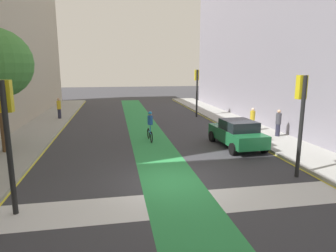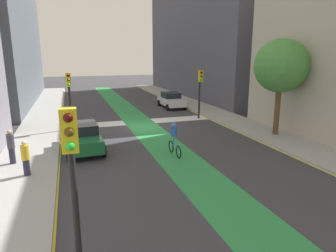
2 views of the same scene
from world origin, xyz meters
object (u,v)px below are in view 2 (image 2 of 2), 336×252
cyclist_in_lane (174,138)px  pedestrian_sidewalk_right_a (11,146)px  traffic_signal_near_right (69,91)px  car_white_left_near (171,100)px  car_green_right_far (83,137)px  street_tree_near (281,66)px  traffic_signal_far_right (72,165)px  pedestrian_sidewalk_right_b (26,158)px  traffic_signal_near_left (200,85)px

cyclist_in_lane → pedestrian_sidewalk_right_a: (8.13, -0.81, 0.05)m
traffic_signal_near_right → car_white_left_near: (-10.01, -7.29, -2.13)m
car_green_right_far → car_white_left_near: (-9.45, -12.04, 0.00)m
car_green_right_far → pedestrian_sidewalk_right_a: (3.44, 1.50, 0.22)m
street_tree_near → pedestrian_sidewalk_right_a: bearing=2.4°
pedestrian_sidewalk_right_a → street_tree_near: street_tree_near is taller
traffic_signal_far_right → car_white_left_near: size_ratio=1.02×
car_white_left_near → pedestrian_sidewalk_right_a: (12.88, 13.53, 0.22)m
traffic_signal_near_right → car_green_right_far: traffic_signal_near_right is taller
pedestrian_sidewalk_right_b → street_tree_near: (-15.05, -2.51, 3.69)m
street_tree_near → traffic_signal_near_left: bearing=-69.7°
traffic_signal_far_right → street_tree_near: size_ratio=0.69×
car_white_left_near → street_tree_near: size_ratio=0.67×
traffic_signal_near_left → cyclist_in_lane: 10.01m
pedestrian_sidewalk_right_a → traffic_signal_near_left: bearing=-150.7°
traffic_signal_far_right → car_white_left_near: (-10.05, -22.61, -2.20)m
traffic_signal_near_right → car_white_left_near: bearing=-143.9°
traffic_signal_near_left → car_white_left_near: bearing=-85.4°
traffic_signal_far_right → pedestrian_sidewalk_right_b: (1.98, -7.23, -2.04)m
traffic_signal_near_right → pedestrian_sidewalk_right_a: size_ratio=2.45×
cyclist_in_lane → street_tree_near: street_tree_near is taller
pedestrian_sidewalk_right_a → street_tree_near: bearing=-177.6°
pedestrian_sidewalk_right_b → traffic_signal_far_right: bearing=105.3°
car_green_right_far → pedestrian_sidewalk_right_b: size_ratio=2.68×
traffic_signal_near_right → car_white_left_near: 12.57m
pedestrian_sidewalk_right_a → traffic_signal_near_right: bearing=-114.7°
car_white_left_near → pedestrian_sidewalk_right_b: size_ratio=2.63×
pedestrian_sidewalk_right_b → street_tree_near: bearing=-170.5°
traffic_signal_near_left → pedestrian_sidewalk_right_b: size_ratio=2.57×
pedestrian_sidewalk_right_b → traffic_signal_near_right: bearing=-104.0°
car_green_right_far → street_tree_near: size_ratio=0.69×
traffic_signal_far_right → street_tree_near: bearing=-143.3°
car_green_right_far → pedestrian_sidewalk_right_a: pedestrian_sidewalk_right_a is taller
car_green_right_far → traffic_signal_near_left: bearing=-148.9°
traffic_signal_near_left → street_tree_near: size_ratio=0.66×
traffic_signal_near_left → pedestrian_sidewalk_right_a: 15.45m
traffic_signal_far_right → pedestrian_sidewalk_right_a: 9.71m
traffic_signal_near_right → street_tree_near: (-13.03, 5.59, 1.72)m
traffic_signal_near_left → car_green_right_far: (9.94, 6.00, -2.09)m
traffic_signal_near_left → traffic_signal_far_right: bearing=57.5°
traffic_signal_near_right → car_green_right_far: bearing=96.8°
car_green_right_far → pedestrian_sidewalk_right_a: size_ratio=2.51×
traffic_signal_near_left → car_white_left_near: traffic_signal_near_left is taller
car_green_right_far → traffic_signal_near_right: bearing=-83.2°
cyclist_in_lane → pedestrian_sidewalk_right_a: 8.17m
pedestrian_sidewalk_right_a → pedestrian_sidewalk_right_b: (-0.85, 1.85, -0.06)m
car_green_right_far → street_tree_near: street_tree_near is taller
traffic_signal_near_right → street_tree_near: 14.28m
traffic_signal_far_right → car_green_right_far: size_ratio=1.00×
car_white_left_near → traffic_signal_far_right: bearing=66.0°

